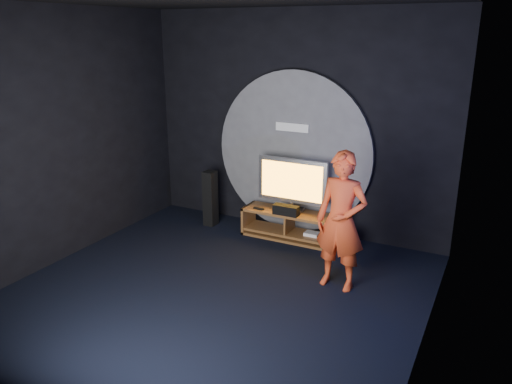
% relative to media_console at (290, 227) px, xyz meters
% --- Properties ---
extents(floor, '(5.00, 5.00, 0.00)m').
position_rel_media_console_xyz_m(floor, '(-0.14, -2.05, -0.19)').
color(floor, black).
rests_on(floor, ground).
extents(back_wall, '(5.00, 0.04, 3.50)m').
position_rel_media_console_xyz_m(back_wall, '(-0.14, 0.45, 1.56)').
color(back_wall, black).
rests_on(back_wall, ground).
extents(front_wall, '(5.00, 0.04, 3.50)m').
position_rel_media_console_xyz_m(front_wall, '(-0.14, -4.55, 1.56)').
color(front_wall, black).
rests_on(front_wall, ground).
extents(left_wall, '(0.04, 5.00, 3.50)m').
position_rel_media_console_xyz_m(left_wall, '(-2.64, -2.05, 1.56)').
color(left_wall, black).
rests_on(left_wall, ground).
extents(right_wall, '(0.04, 5.00, 3.50)m').
position_rel_media_console_xyz_m(right_wall, '(2.36, -2.05, 1.56)').
color(right_wall, black).
rests_on(right_wall, ground).
extents(wall_disc_panel, '(2.60, 0.11, 2.60)m').
position_rel_media_console_xyz_m(wall_disc_panel, '(-0.14, 0.39, 1.11)').
color(wall_disc_panel, '#515156').
rests_on(wall_disc_panel, ground).
extents(media_console, '(1.51, 0.45, 0.45)m').
position_rel_media_console_xyz_m(media_console, '(0.00, 0.00, 0.00)').
color(media_console, brown).
rests_on(media_console, ground).
extents(tv, '(1.13, 0.22, 0.84)m').
position_rel_media_console_xyz_m(tv, '(-0.01, 0.07, 0.71)').
color(tv, '#A9A9B0').
rests_on(tv, media_console).
extents(center_speaker, '(0.40, 0.15, 0.15)m').
position_rel_media_console_xyz_m(center_speaker, '(-0.01, -0.15, 0.33)').
color(center_speaker, black).
rests_on(center_speaker, media_console).
extents(remote, '(0.18, 0.05, 0.02)m').
position_rel_media_console_xyz_m(remote, '(-0.50, -0.12, 0.27)').
color(remote, black).
rests_on(remote, media_console).
extents(tower_speaker_left, '(0.19, 0.21, 0.94)m').
position_rel_media_console_xyz_m(tower_speaker_left, '(-1.44, -0.06, 0.28)').
color(tower_speaker_left, black).
rests_on(tower_speaker_left, ground).
extents(tower_speaker_right, '(0.19, 0.21, 0.94)m').
position_rel_media_console_xyz_m(tower_speaker_right, '(0.77, 0.30, 0.28)').
color(tower_speaker_right, black).
rests_on(tower_speaker_right, ground).
extents(subwoofer, '(0.30, 0.30, 0.33)m').
position_rel_media_console_xyz_m(subwoofer, '(0.84, -0.06, -0.03)').
color(subwoofer, black).
rests_on(subwoofer, ground).
extents(player, '(0.68, 0.48, 1.78)m').
position_rel_media_console_xyz_m(player, '(1.17, -1.14, 0.70)').
color(player, red).
rests_on(player, ground).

